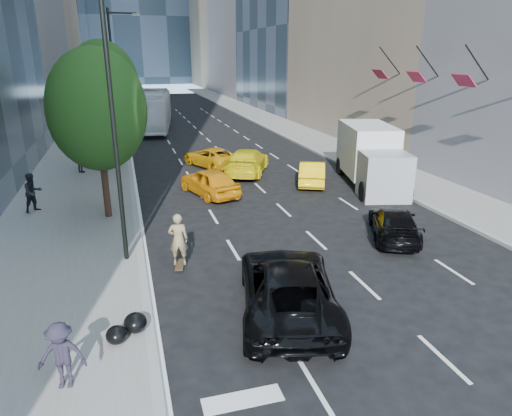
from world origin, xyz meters
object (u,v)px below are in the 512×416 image
object	(u,v)px
city_bus	(152,110)
box_truck	(371,156)
black_sedan_mercedes	(394,223)
skateboarder	(179,243)
black_sedan_lincoln	(288,287)

from	to	relation	value
city_bus	box_truck	xyz separation A→B (m)	(10.48, -25.10, -0.18)
black_sedan_mercedes	box_truck	bearing A→B (deg)	-87.92
black_sedan_mercedes	skateboarder	bearing A→B (deg)	26.99
black_sedan_lincoln	black_sedan_mercedes	bearing A→B (deg)	-131.78
black_sedan_mercedes	black_sedan_lincoln	bearing A→B (deg)	58.50
skateboarder	black_sedan_mercedes	bearing A→B (deg)	-166.64
black_sedan_lincoln	box_truck	distance (m)	14.91
black_sedan_mercedes	box_truck	distance (m)	8.14
black_sedan_lincoln	city_bus	distance (m)	36.77
city_bus	box_truck	distance (m)	27.20
skateboarder	black_sedan_mercedes	world-z (taller)	skateboarder
black_sedan_lincoln	city_bus	bearing A→B (deg)	-73.91
skateboarder	city_bus	xyz separation A→B (m)	(1.49, 32.94, 0.94)
black_sedan_lincoln	city_bus	xyz separation A→B (m)	(-1.20, 36.74, 1.10)
black_sedan_lincoln	box_truck	size ratio (longest dim) A/B	0.77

